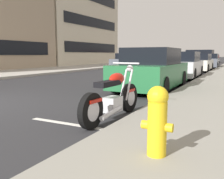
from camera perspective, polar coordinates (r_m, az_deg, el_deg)
sidewalk_far_curb at (r=20.57m, az=-13.15°, el=4.47°), size 120.00×5.00×0.14m
parking_stall_stripe at (r=4.62m, az=-7.53°, el=-8.18°), size 0.12×2.20×0.01m
parked_motorcycle at (r=4.95m, az=0.30°, el=-1.95°), size 2.17×0.62×1.12m
parked_car_behind_motorcycle at (r=9.33m, az=9.21°, el=4.40°), size 4.34×1.89×1.52m
parked_car_second_in_row at (r=14.37m, az=15.75°, el=5.35°), size 4.57×1.96×1.43m
parked_car_near_corner at (r=20.30m, az=19.18°, el=5.82°), size 4.37×1.87×1.33m
parked_car_mid_block at (r=25.55m, az=21.29°, el=6.11°), size 4.06×1.87×1.36m
crossing_truck at (r=41.86m, az=19.46°, el=7.27°), size 2.43×5.64×1.99m
car_opposite_curb at (r=25.10m, az=3.55°, el=6.63°), size 4.39×1.93×1.39m
fire_hydrant at (r=2.87m, az=10.36°, el=-6.70°), size 0.24×0.36×0.80m
townhouse_far_uphill at (r=33.22m, az=-12.61°, el=13.78°), size 13.06×10.97×9.39m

